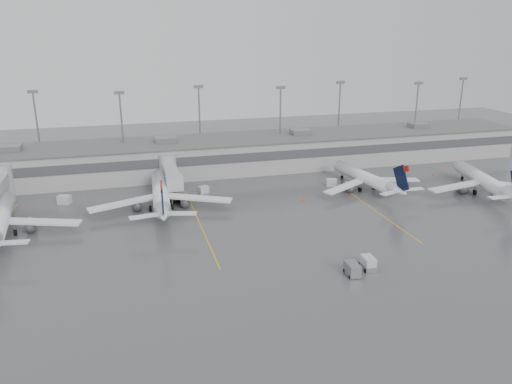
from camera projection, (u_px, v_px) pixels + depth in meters
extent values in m
plane|color=#4D4D50|center=(338.00, 267.00, 76.28)|extent=(260.00, 260.00, 0.00)
cube|color=#A6A6A1|center=(245.00, 153.00, 128.12)|extent=(150.00, 16.00, 8.00)
cube|color=#47474C|center=(253.00, 157.00, 120.44)|extent=(150.00, 0.15, 2.20)
cube|color=#606060|center=(245.00, 138.00, 126.85)|extent=(152.00, 17.00, 0.30)
cube|color=slate|center=(10.00, 148.00, 112.85)|extent=(5.00, 4.00, 1.30)
cube|color=slate|center=(419.00, 125.00, 139.12)|extent=(5.00, 4.00, 1.30)
cylinder|color=gray|center=(38.00, 134.00, 122.42)|extent=(0.44, 0.44, 20.00)
cube|color=slate|center=(32.00, 92.00, 119.21)|extent=(2.40, 0.50, 0.80)
cylinder|color=gray|center=(123.00, 135.00, 120.56)|extent=(0.44, 0.44, 20.00)
cube|color=slate|center=(119.00, 93.00, 117.35)|extent=(2.40, 0.50, 0.80)
cylinder|color=gray|center=(200.00, 126.00, 132.43)|extent=(0.44, 0.44, 20.00)
cube|color=slate|center=(198.00, 87.00, 129.22)|extent=(2.40, 0.50, 0.80)
cylinder|color=gray|center=(280.00, 127.00, 130.57)|extent=(0.44, 0.44, 20.00)
cube|color=slate|center=(281.00, 88.00, 127.35)|extent=(2.40, 0.50, 0.80)
cylinder|color=gray|center=(339.00, 119.00, 142.44)|extent=(0.44, 0.44, 20.00)
cube|color=slate|center=(341.00, 82.00, 139.22)|extent=(2.40, 0.50, 0.80)
cylinder|color=gray|center=(415.00, 120.00, 140.57)|extent=(0.44, 0.44, 20.00)
cube|color=slate|center=(419.00, 83.00, 137.36)|extent=(2.40, 0.50, 0.80)
cylinder|color=gray|center=(459.00, 113.00, 152.44)|extent=(0.44, 0.44, 20.00)
cube|color=slate|center=(464.00, 79.00, 149.23)|extent=(2.40, 0.50, 0.80)
cylinder|color=#A9ACAF|center=(4.00, 181.00, 107.07)|extent=(4.00, 4.00, 7.00)
cylinder|color=#A9ACAF|center=(168.00, 169.00, 115.83)|extent=(4.00, 4.00, 7.00)
cube|color=#A9ACAF|center=(171.00, 173.00, 109.63)|extent=(2.80, 13.00, 2.60)
cube|color=#A9ACAF|center=(175.00, 183.00, 102.76)|extent=(3.40, 2.40, 3.00)
cylinder|color=gray|center=(175.00, 197.00, 103.67)|extent=(0.70, 0.70, 2.80)
cube|color=black|center=(176.00, 201.00, 104.00)|extent=(2.20, 1.20, 0.70)
cube|color=gold|center=(199.00, 222.00, 93.88)|extent=(0.25, 40.00, 0.01)
cube|color=gold|center=(368.00, 205.00, 102.63)|extent=(0.25, 40.00, 0.01)
cube|color=gold|center=(510.00, 191.00, 111.39)|extent=(0.25, 40.00, 0.01)
cylinder|color=white|center=(1.00, 217.00, 88.08)|extent=(4.69, 21.97, 2.97)
cone|color=white|center=(9.00, 196.00, 99.05)|extent=(3.18, 3.00, 2.97)
cube|color=white|center=(44.00, 222.00, 88.08)|extent=(13.13, 5.51, 0.35)
cylinder|color=black|center=(9.00, 214.00, 96.83)|extent=(0.42, 0.92, 0.89)
cylinder|color=black|center=(15.00, 232.00, 87.74)|extent=(0.53, 1.12, 1.09)
cylinder|color=white|center=(160.00, 192.00, 100.97)|extent=(4.28, 23.07, 3.13)
cone|color=white|center=(158.00, 175.00, 112.95)|extent=(3.27, 3.07, 3.13)
cone|color=white|center=(163.00, 214.00, 87.98)|extent=(3.39, 5.36, 3.13)
cube|color=white|center=(123.00, 203.00, 97.03)|extent=(13.79, 6.15, 0.36)
cube|color=white|center=(198.00, 198.00, 100.01)|extent=(13.63, 7.37, 0.36)
cube|color=black|center=(162.00, 199.00, 86.54)|extent=(0.61, 5.88, 6.82)
cube|color=#A01A0C|center=(162.00, 186.00, 84.43)|extent=(0.42, 2.12, 1.98)
cylinder|color=black|center=(160.00, 190.00, 110.50)|extent=(0.41, 0.96, 0.94)
cylinder|color=black|center=(150.00, 208.00, 99.39)|extent=(0.53, 1.17, 1.15)
cylinder|color=black|center=(173.00, 207.00, 100.28)|extent=(0.53, 1.17, 1.15)
cylinder|color=white|center=(363.00, 177.00, 112.63)|extent=(5.80, 20.39, 2.76)
cone|color=white|center=(335.00, 165.00, 122.50)|extent=(3.12, 2.96, 2.76)
cone|color=white|center=(398.00, 191.00, 101.92)|extent=(3.42, 4.96, 2.76)
cube|color=white|center=(345.00, 186.00, 108.14)|extent=(11.74, 7.51, 0.32)
cube|color=white|center=(393.00, 179.00, 113.11)|extent=(12.17, 4.28, 0.32)
cube|color=black|center=(401.00, 179.00, 100.68)|extent=(1.06, 5.15, 6.01)
cube|color=#A01A0C|center=(406.00, 169.00, 98.90)|extent=(0.56, 1.88, 1.74)
cylinder|color=black|center=(342.00, 177.00, 120.53)|extent=(0.44, 0.87, 0.83)
cylinder|color=black|center=(360.00, 190.00, 111.00)|extent=(0.56, 1.06, 1.01)
cylinder|color=black|center=(374.00, 187.00, 112.49)|extent=(0.56, 1.06, 1.01)
cylinder|color=white|center=(481.00, 179.00, 110.35)|extent=(7.63, 21.86, 2.96)
cone|color=white|center=(457.00, 164.00, 121.96)|extent=(3.49, 3.35, 2.96)
cube|color=white|center=(456.00, 186.00, 107.66)|extent=(13.03, 3.77, 0.35)
cylinder|color=black|center=(462.00, 178.00, 119.57)|extent=(0.53, 0.94, 0.89)
cylinder|color=black|center=(475.00, 192.00, 109.14)|extent=(0.67, 1.16, 1.09)
cylinder|color=black|center=(493.00, 192.00, 109.33)|extent=(0.67, 1.16, 1.09)
cube|color=silver|center=(368.00, 263.00, 75.45)|extent=(1.76, 2.70, 1.98)
cube|color=slate|center=(368.00, 266.00, 75.64)|extent=(1.99, 3.15, 0.77)
cylinder|color=black|center=(359.00, 264.00, 76.49)|extent=(0.27, 0.62, 0.62)
cylinder|color=black|center=(370.00, 263.00, 76.86)|extent=(0.27, 0.62, 0.62)
cylinder|color=black|center=(366.00, 271.00, 74.46)|extent=(0.27, 0.62, 0.62)
cylinder|color=black|center=(376.00, 270.00, 74.83)|extent=(0.27, 0.62, 0.62)
cube|color=slate|center=(352.00, 269.00, 73.54)|extent=(1.81, 3.02, 1.79)
cylinder|color=black|center=(345.00, 270.00, 74.59)|extent=(0.26, 0.60, 0.59)
cylinder|color=black|center=(360.00, 276.00, 72.95)|extent=(0.26, 0.60, 0.59)
cube|color=silver|center=(64.00, 200.00, 103.35)|extent=(2.96, 2.51, 1.78)
cube|color=silver|center=(204.00, 190.00, 110.19)|extent=(2.46, 2.02, 1.50)
cube|color=silver|center=(332.00, 182.00, 115.02)|extent=(2.71, 2.26, 1.64)
cube|color=slate|center=(159.00, 191.00, 108.76)|extent=(2.64, 3.53, 1.98)
cone|color=#FA3C05|center=(3.00, 210.00, 99.10)|extent=(0.39, 0.39, 0.62)
cone|color=#FA3C05|center=(190.00, 199.00, 105.46)|extent=(0.44, 0.44, 0.70)
cone|color=#FA3C05|center=(304.00, 199.00, 105.26)|extent=(0.50, 0.50, 0.79)
cone|color=#FA3C05|center=(434.00, 174.00, 123.08)|extent=(0.43, 0.43, 0.69)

